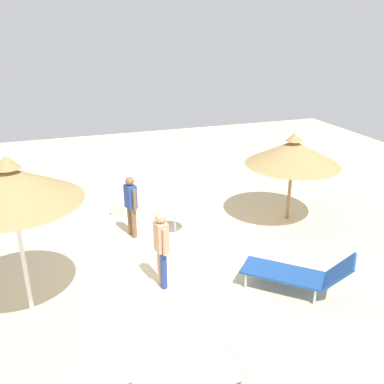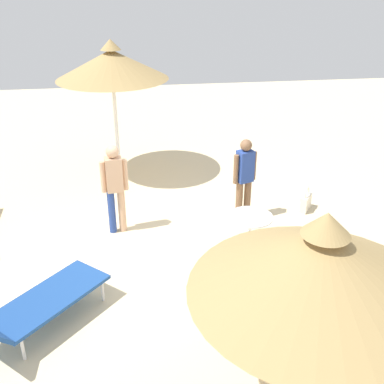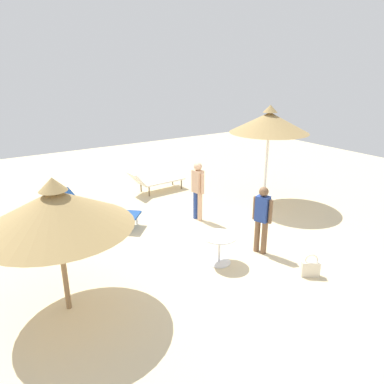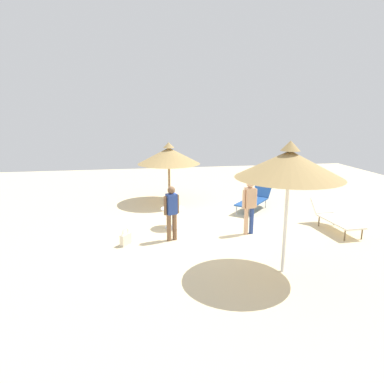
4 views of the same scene
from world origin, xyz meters
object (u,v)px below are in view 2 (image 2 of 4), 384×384
parasol_umbrella_near_right (321,264)px  handbag (306,202)px  parasol_umbrella_front (112,64)px  side_table_round (250,227)px  person_standing_center (115,184)px  person_standing_edge (245,175)px  lounge_chair_far_right (29,306)px

parasol_umbrella_near_right → handbag: bearing=159.2°
parasol_umbrella_front → side_table_round: bearing=32.1°
person_standing_center → handbag: 3.74m
parasol_umbrella_front → person_standing_edge: parasol_umbrella_front is taller
parasol_umbrella_front → side_table_round: size_ratio=4.11×
parasol_umbrella_near_right → parasol_umbrella_front: 6.93m
parasol_umbrella_near_right → side_table_round: size_ratio=3.38×
parasol_umbrella_front → side_table_round: 4.58m
person_standing_edge → side_table_round: size_ratio=2.16×
parasol_umbrella_front → lounge_chair_far_right: size_ratio=1.50×
handbag → person_standing_edge: bearing=-83.3°
lounge_chair_far_right → parasol_umbrella_front: bearing=167.5°
person_standing_center → handbag: (-0.30, 3.65, -0.76)m
parasol_umbrella_front → handbag: bearing=58.4°
person_standing_center → handbag: size_ratio=3.31×
parasol_umbrella_near_right → lounge_chair_far_right: 3.75m
lounge_chair_far_right → person_standing_center: 2.77m
person_standing_center → person_standing_edge: bearing=93.6°
parasol_umbrella_front → person_standing_edge: (2.38, 2.32, -1.61)m
person_standing_edge → side_table_round: person_standing_edge is taller
parasol_umbrella_near_right → lounge_chair_far_right: parasol_umbrella_near_right is taller
lounge_chair_far_right → person_standing_edge: size_ratio=1.27×
handbag → parasol_umbrella_near_right: bearing=-20.8°
parasol_umbrella_near_right → person_standing_edge: parasol_umbrella_near_right is taller
parasol_umbrella_front → parasol_umbrella_near_right: bearing=16.4°
person_standing_center → handbag: bearing=94.7°
person_standing_edge → handbag: size_ratio=3.18×
side_table_round → person_standing_center: bearing=-112.9°
lounge_chair_far_right → handbag: lounge_chair_far_right is taller
lounge_chair_far_right → person_standing_edge: person_standing_edge is taller
parasol_umbrella_front → person_standing_edge: size_ratio=1.90×
lounge_chair_far_right → person_standing_edge: bearing=127.6°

